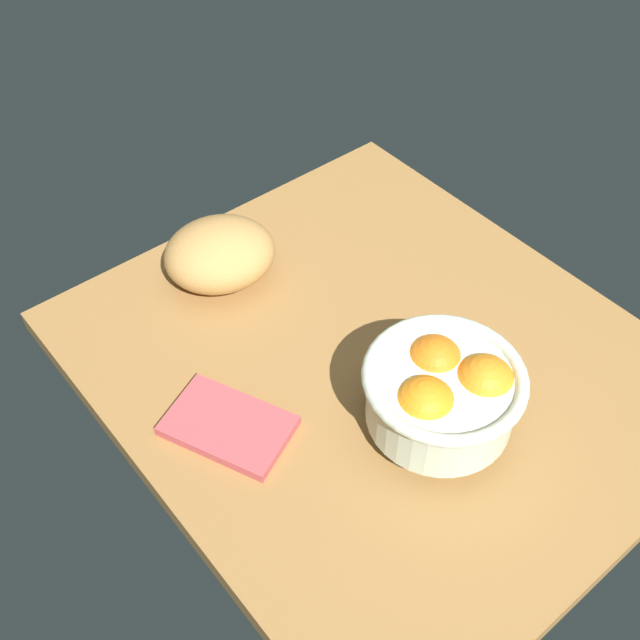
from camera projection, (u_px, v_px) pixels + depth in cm
name	position (u px, v px, depth cm)	size (l,w,h in cm)	color
ground_plane	(375.00, 365.00, 104.19)	(75.17, 66.00, 3.00)	olive
fruit_bowl	(443.00, 392.00, 90.65)	(19.14, 19.14, 11.48)	silver
bread_loaf	(220.00, 254.00, 110.27)	(15.92, 13.68, 9.17)	tan
napkin_folded	(228.00, 426.00, 94.85)	(15.02, 9.59, 1.33)	#B84A4E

